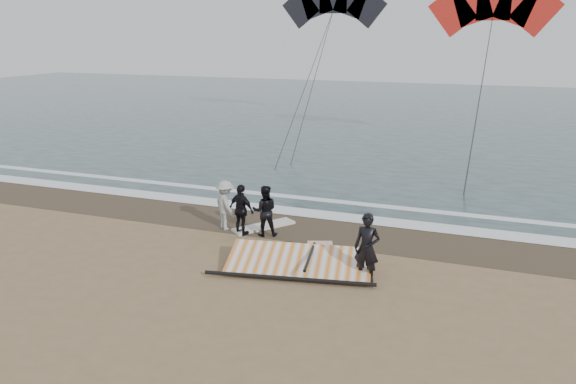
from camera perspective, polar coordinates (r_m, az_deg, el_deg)
name	(u,v)px	position (r m, az deg, el deg)	size (l,w,h in m)	color
ground	(269,287)	(14.24, -1.91, -9.58)	(120.00, 120.00, 0.00)	#8C704C
sea	(428,113)	(45.56, 14.05, 7.75)	(120.00, 54.00, 0.02)	#233838
wet_sand	(322,229)	(18.16, 3.45, -3.80)	(120.00, 2.80, 0.01)	#4C3D2B
foam_near	(334,216)	(19.43, 4.66, -2.43)	(120.00, 0.90, 0.01)	white
foam_far	(346,202)	(20.99, 5.92, -1.05)	(120.00, 0.45, 0.01)	white
man_main	(367,248)	(14.30, 8.01, -5.65)	(0.66, 0.43, 1.81)	black
board_white	(321,260)	(15.69, 3.42, -6.88)	(0.74, 2.65, 0.11)	white
board_cream	(264,226)	(18.30, -2.48, -3.50)	(0.57, 2.12, 0.09)	beige
trio_cluster	(242,208)	(17.67, -4.69, -1.65)	(2.48, 1.18, 1.63)	black
sail_rig	(298,262)	(15.18, 1.06, -7.08)	(4.37, 2.36, 0.50)	black
kite_red	(493,11)	(31.82, 20.13, 16.86)	(7.27, 5.08, 12.06)	red
kite_dark	(333,8)	(40.26, 4.61, 18.16)	(8.38, 7.79, 17.17)	black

